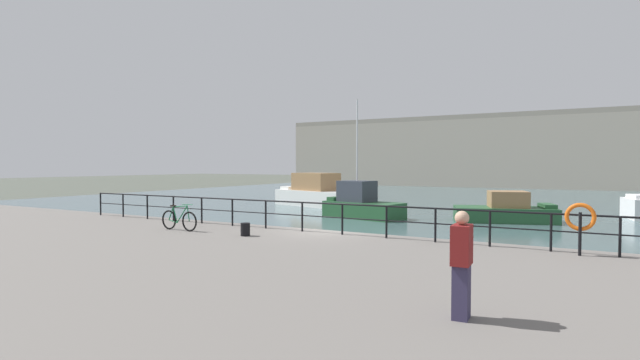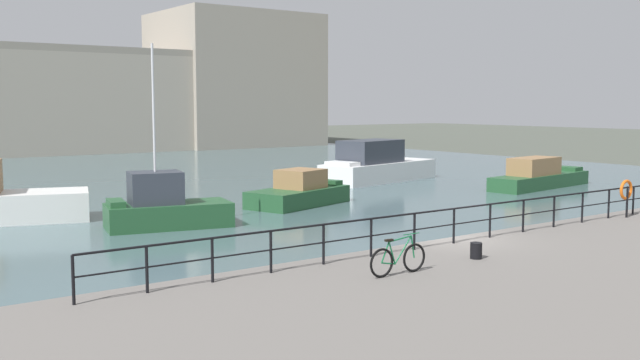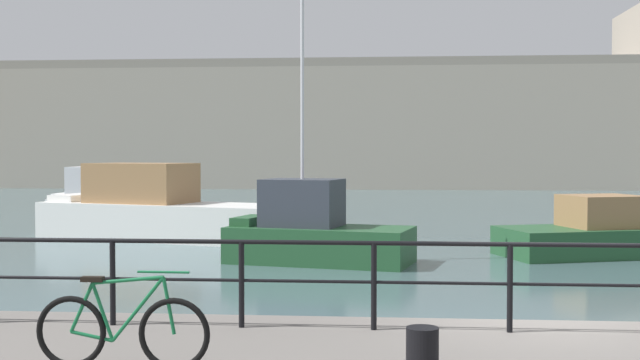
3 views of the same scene
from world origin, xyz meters
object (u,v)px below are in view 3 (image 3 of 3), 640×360
object	(u,v)px
moored_small_launch	(314,232)
parked_bicycle	(122,330)
moored_cabin_cruiser	(156,211)
mooring_bollard	(422,350)
harbor_building	(504,120)
moored_harbor_tender	(598,234)
moored_red_daysailer	(103,199)

from	to	relation	value
moored_small_launch	parked_bicycle	size ratio (longest dim) A/B	4.26
moored_small_launch	moored_cabin_cruiser	bearing A→B (deg)	-30.22
moored_cabin_cruiser	parked_bicycle	size ratio (longest dim) A/B	5.33
parked_bicycle	moored_small_launch	bearing A→B (deg)	88.93
mooring_bollard	moored_cabin_cruiser	bearing A→B (deg)	112.75
harbor_building	moored_cabin_cruiser	world-z (taller)	harbor_building
harbor_building	moored_small_launch	world-z (taller)	harbor_building
moored_harbor_tender	moored_small_launch	bearing A→B (deg)	176.96
moored_red_daysailer	mooring_bollard	xyz separation A→B (m)	(13.64, -29.18, 0.28)
moored_red_daysailer	harbor_building	bearing A→B (deg)	-120.17
mooring_bollard	moored_red_daysailer	bearing A→B (deg)	115.06
moored_small_launch	harbor_building	bearing A→B (deg)	-90.58
harbor_building	moored_small_launch	size ratio (longest dim) A/B	9.81
moored_small_launch	moored_harbor_tender	bearing A→B (deg)	-152.05
moored_cabin_cruiser	parked_bicycle	bearing A→B (deg)	123.04
moored_harbor_tender	mooring_bollard	world-z (taller)	moored_harbor_tender
moored_harbor_tender	moored_red_daysailer	size ratio (longest dim) A/B	1.19
harbor_building	moored_cabin_cruiser	xyz separation A→B (m)	(-18.51, -44.90, -4.90)
harbor_building	moored_harbor_tender	size ratio (longest dim) A/B	12.07
moored_harbor_tender	parked_bicycle	size ratio (longest dim) A/B	3.46
moored_cabin_cruiser	moored_small_launch	xyz separation A→B (m)	(6.23, -5.86, -0.15)
moored_cabin_cruiser	moored_small_launch	distance (m)	8.56
moored_cabin_cruiser	moored_harbor_tender	world-z (taller)	moored_cabin_cruiser
harbor_building	moored_harbor_tender	xyz separation A→B (m)	(-3.95, -48.54, -5.25)
moored_cabin_cruiser	mooring_bollard	bearing A→B (deg)	130.46
moored_cabin_cruiser	mooring_bollard	distance (m)	22.36
moored_cabin_cruiser	moored_red_daysailer	xyz separation A→B (m)	(-5.00, 8.56, -0.11)
mooring_bollard	moored_small_launch	bearing A→B (deg)	99.28
moored_harbor_tender	moored_small_launch	size ratio (longest dim) A/B	0.81
moored_red_daysailer	parked_bicycle	distance (m)	31.20
harbor_building	parked_bicycle	size ratio (longest dim) A/B	41.76
mooring_bollard	moored_harbor_tender	bearing A→B (deg)	70.80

